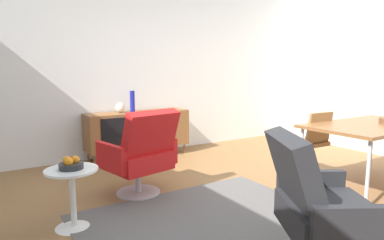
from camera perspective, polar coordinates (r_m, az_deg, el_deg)
The scene contains 12 objects.
ground_plane at distance 3.54m, azimuth 9.11°, elevation -13.87°, with size 8.32×8.32×0.00m, color olive.
wall_back at distance 5.50m, azimuth -8.88°, elevation 8.94°, with size 6.80×0.12×2.80m, color silver.
sideboard at distance 5.22m, azimuth -9.30°, elevation -1.62°, with size 1.60×0.45×0.72m.
vase_cobalt at distance 5.08m, azimuth -12.28°, elevation 2.11°, with size 0.14×0.14×0.16m.
vase_sculptural_dark at distance 5.14m, azimuth -10.25°, elevation 3.18°, with size 0.07×0.07×0.32m.
dining_table at distance 4.32m, azimuth 28.66°, elevation -1.14°, with size 1.60×0.90×0.74m.
dining_chair_back_left at distance 4.37m, azimuth 19.76°, elevation -3.55°, with size 0.42×0.44×0.86m.
lounge_chair_red at distance 3.61m, azimuth -8.76°, elevation -5.63°, with size 0.81×0.76×0.95m.
armchair_black_shell at distance 2.37m, azimuth 21.15°, elevation -13.58°, with size 0.87×0.89×0.95m.
side_table_round at distance 3.05m, azimuth -19.91°, elevation -11.49°, with size 0.44×0.44×0.52m.
fruit_bowl at distance 2.98m, azimuth -20.16°, elevation -7.16°, with size 0.20×0.20×0.11m.
area_rug at distance 3.08m, azimuth 2.99°, elevation -17.17°, with size 2.20×1.70×0.01m, color #595654.
Camera 1 is at (-2.18, -2.45, 1.33)m, focal length 30.92 mm.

